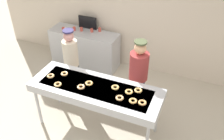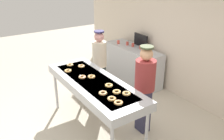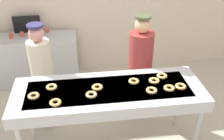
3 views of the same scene
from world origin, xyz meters
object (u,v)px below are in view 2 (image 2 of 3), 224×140
object	(u,v)px
glazed_donut_10	(109,85)
worker_baker	(100,63)
glazed_donut_5	(117,92)
paper_cup_0	(127,43)
glazed_donut_2	(68,71)
glazed_donut_4	(91,77)
glazed_donut_3	(70,65)
menu_display	(141,40)
glazed_donut_6	(81,66)
glazed_donut_0	(118,103)
paper_cup_4	(148,48)
worker_assistant	(145,84)
paper_cup_3	(118,42)
glazed_donut_7	(82,77)
paper_cup_1	(133,45)
glazed_donut_8	(112,99)
prep_counter	(133,64)
paper_cup_2	(141,47)
glazed_donut_1	(126,94)
glazed_donut_9	(103,93)
fryer_conveyor	(94,85)

from	to	relation	value
glazed_donut_10	worker_baker	distance (m)	1.34
glazed_donut_5	paper_cup_0	size ratio (longest dim) A/B	1.49
glazed_donut_2	glazed_donut_4	world-z (taller)	same
glazed_donut_3	menu_display	world-z (taller)	menu_display
glazed_donut_4	glazed_donut_6	size ratio (longest dim) A/B	1.00
glazed_donut_0	paper_cup_4	world-z (taller)	glazed_donut_0
glazed_donut_4	glazed_donut_10	bearing A→B (deg)	8.83
worker_assistant	glazed_donut_4	bearing A→B (deg)	27.24
paper_cup_3	paper_cup_4	distance (m)	0.92
worker_baker	paper_cup_0	bearing A→B (deg)	-54.74
glazed_donut_2	glazed_donut_7	bearing A→B (deg)	13.10
paper_cup_1	glazed_donut_3	bearing A→B (deg)	-77.43
paper_cup_3	glazed_donut_8	bearing A→B (deg)	-37.22
prep_counter	paper_cup_0	size ratio (longest dim) A/B	19.44
paper_cup_3	paper_cup_4	bearing A→B (deg)	20.78
glazed_donut_5	paper_cup_4	size ratio (longest dim) A/B	1.49
worker_baker	paper_cup_4	distance (m)	1.48
glazed_donut_4	paper_cup_2	bearing A→B (deg)	115.34
paper_cup_2	glazed_donut_5	bearing A→B (deg)	-49.06
glazed_donut_5	glazed_donut_1	bearing A→B (deg)	36.21
paper_cup_3	glazed_donut_2	bearing A→B (deg)	-60.51
glazed_donut_4	prep_counter	distance (m)	2.29
glazed_donut_4	worker_baker	size ratio (longest dim) A/B	0.08
glazed_donut_8	glazed_donut_4	bearing A→B (deg)	171.14
paper_cup_3	glazed_donut_9	bearing A→B (deg)	-40.15
fryer_conveyor	prep_counter	bearing A→B (deg)	123.36
glazed_donut_2	paper_cup_2	bearing A→B (deg)	101.24
paper_cup_3	menu_display	size ratio (longest dim) A/B	0.19
glazed_donut_1	menu_display	bearing A→B (deg)	135.19
glazed_donut_8	glazed_donut_9	distance (m)	0.23
fryer_conveyor	glazed_donut_10	xyz separation A→B (m)	(0.34, 0.10, 0.10)
worker_baker	glazed_donut_4	bearing A→B (deg)	147.77
glazed_donut_0	menu_display	distance (m)	3.14
glazed_donut_5	prep_counter	world-z (taller)	glazed_donut_5
glazed_donut_1	glazed_donut_3	world-z (taller)	same
glazed_donut_4	menu_display	distance (m)	2.43
glazed_donut_5	glazed_donut_6	bearing A→B (deg)	178.82
fryer_conveyor	glazed_donut_7	size ratio (longest dim) A/B	17.29
paper_cup_0	paper_cup_2	xyz separation A→B (m)	(0.46, 0.09, 0.00)
glazed_donut_6	paper_cup_4	xyz separation A→B (m)	(-0.22, 2.03, -0.04)
glazed_donut_5	glazed_donut_10	xyz separation A→B (m)	(-0.26, 0.02, 0.00)
fryer_conveyor	glazed_donut_0	size ratio (longest dim) A/B	17.29
worker_assistant	paper_cup_1	xyz separation A→B (m)	(-1.92, 1.26, 0.01)
glazed_donut_1	paper_cup_2	distance (m)	2.59
paper_cup_3	menu_display	bearing A→B (deg)	36.03
glazed_donut_9	worker_baker	distance (m)	1.60
glazed_donut_10	paper_cup_0	distance (m)	2.62
fryer_conveyor	paper_cup_3	size ratio (longest dim) A/B	25.80
paper_cup_0	paper_cup_1	world-z (taller)	same
worker_baker	glazed_donut_8	bearing A→B (deg)	162.75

